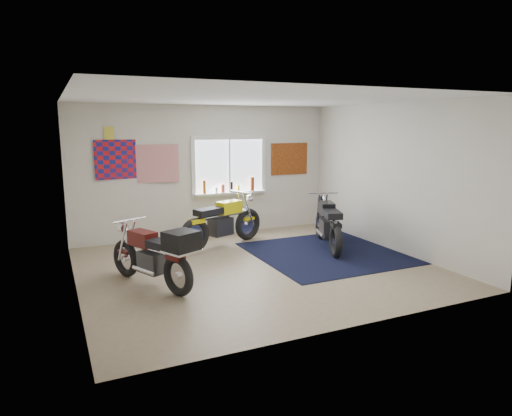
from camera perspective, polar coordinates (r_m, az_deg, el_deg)
name	(u,v)px	position (r m, az deg, el deg)	size (l,w,h in m)	color
ground	(256,267)	(7.53, 0.05, -7.42)	(5.50, 5.50, 0.00)	#9E896B
room_shell	(256,167)	(7.20, 0.06, 5.11)	(5.50, 5.50, 5.50)	white
navy_rug	(326,253)	(8.42, 8.69, -5.58)	(2.50, 2.60, 0.01)	black
window_assembly	(229,170)	(9.69, -3.36, 4.82)	(1.66, 0.17, 1.26)	white
oil_bottles	(232,186)	(9.67, -3.06, 2.74)	(1.16, 0.09, 0.30)	#904F15
flag_display	(109,133)	(9.07, -17.90, 8.91)	(1.60, 0.10, 1.17)	red
triumph_poster	(289,159)	(10.30, 4.19, 6.15)	(0.90, 0.03, 0.70)	#A54C14
yellow_triumph	(222,223)	(8.74, -4.26, -1.92)	(1.92, 0.89, 1.01)	black
black_chrome_bike	(328,225)	(8.72, 8.97, -2.10)	(0.87, 1.86, 1.00)	black
maroon_tourer	(156,255)	(6.64, -12.39, -5.78)	(1.00, 1.75, 0.93)	black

